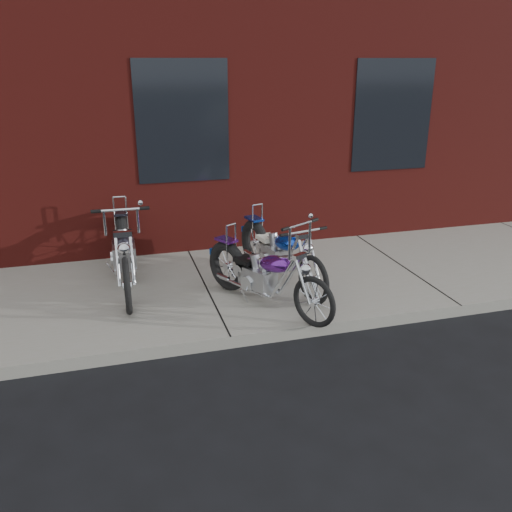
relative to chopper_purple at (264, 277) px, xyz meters
name	(u,v)px	position (x,y,z in m)	size (l,w,h in m)	color
ground	(231,349)	(-0.60, -0.70, -0.54)	(120.00, 120.00, 0.00)	black
sidewalk	(206,291)	(-0.60, 0.80, -0.46)	(22.00, 3.00, 0.15)	gray
building_brick	(145,15)	(-0.60, 7.30, 3.46)	(22.00, 10.00, 8.00)	maroon
chopper_purple	(264,277)	(0.00, 0.00, 0.00)	(1.11, 1.93, 1.20)	black
chopper_blue	(279,254)	(0.42, 0.70, 0.01)	(0.70, 2.18, 0.96)	black
chopper_third	(124,254)	(-1.64, 1.18, 0.06)	(0.60, 2.47, 1.25)	black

